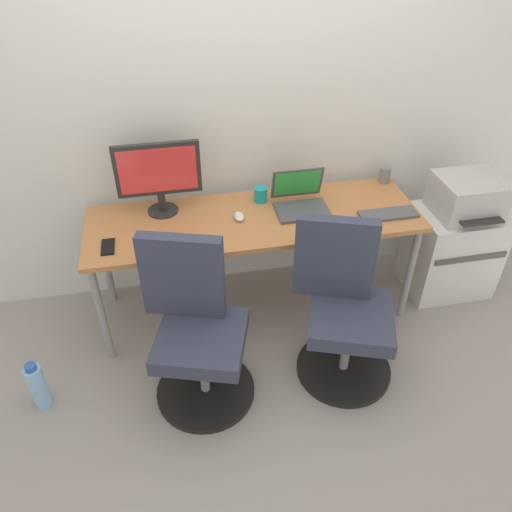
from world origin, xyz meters
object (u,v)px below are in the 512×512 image
(office_chair_left, at_px, (196,331))
(desktop_monitor, at_px, (158,174))
(printer, at_px, (467,196))
(coffee_mug, at_px, (261,195))
(office_chair_right, at_px, (344,310))
(water_bottle_on_floor, at_px, (38,386))
(side_cabinet, at_px, (451,251))
(open_laptop, at_px, (300,199))

(office_chair_left, distance_m, desktop_monitor, 0.92)
(printer, distance_m, coffee_mug, 1.27)
(office_chair_right, bearing_deg, water_bottle_on_floor, 178.71)
(office_chair_right, height_order, water_bottle_on_floor, office_chair_right)
(office_chair_right, distance_m, side_cabinet, 1.10)
(side_cabinet, relative_size, coffee_mug, 6.48)
(office_chair_left, distance_m, side_cabinet, 1.83)
(side_cabinet, distance_m, water_bottle_on_floor, 2.65)
(desktop_monitor, relative_size, open_laptop, 1.55)
(side_cabinet, bearing_deg, desktop_monitor, 173.59)
(office_chair_left, xyz_separation_m, printer, (1.75, 0.53, 0.29))
(desktop_monitor, xyz_separation_m, open_laptop, (0.81, -0.11, -0.20))
(office_chair_left, height_order, office_chair_right, same)
(office_chair_right, relative_size, printer, 2.35)
(office_chair_right, relative_size, desktop_monitor, 1.96)
(office_chair_left, relative_size, open_laptop, 3.03)
(side_cabinet, height_order, open_laptop, open_laptop)
(side_cabinet, relative_size, desktop_monitor, 1.24)
(office_chair_right, distance_m, water_bottle_on_floor, 1.67)
(coffee_mug, bearing_deg, office_chair_right, -67.61)
(water_bottle_on_floor, height_order, desktop_monitor, desktop_monitor)
(desktop_monitor, distance_m, coffee_mug, 0.62)
(printer, bearing_deg, office_chair_left, -163.12)
(printer, distance_m, water_bottle_on_floor, 2.70)
(printer, distance_m, desktop_monitor, 1.87)
(side_cabinet, bearing_deg, office_chair_left, -163.09)
(printer, xyz_separation_m, coffee_mug, (-1.25, 0.21, 0.04))
(office_chair_right, bearing_deg, desktop_monitor, 140.49)
(side_cabinet, xyz_separation_m, water_bottle_on_floor, (-2.60, -0.49, -0.15))
(office_chair_right, bearing_deg, office_chair_left, 179.95)
(office_chair_left, xyz_separation_m, office_chair_right, (0.80, -0.00, 0.00))
(water_bottle_on_floor, height_order, coffee_mug, coffee_mug)
(open_laptop, bearing_deg, water_bottle_on_floor, -159.18)
(open_laptop, relative_size, coffee_mug, 3.37)
(office_chair_left, bearing_deg, office_chair_right, -0.05)
(office_chair_right, bearing_deg, coffee_mug, 112.39)
(water_bottle_on_floor, bearing_deg, side_cabinet, 10.78)
(office_chair_right, distance_m, open_laptop, 0.72)
(office_chair_left, relative_size, water_bottle_on_floor, 3.03)
(side_cabinet, bearing_deg, open_laptop, 174.60)
(open_laptop, xyz_separation_m, coffee_mug, (-0.22, 0.11, -0.01))
(office_chair_left, bearing_deg, coffee_mug, 56.43)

